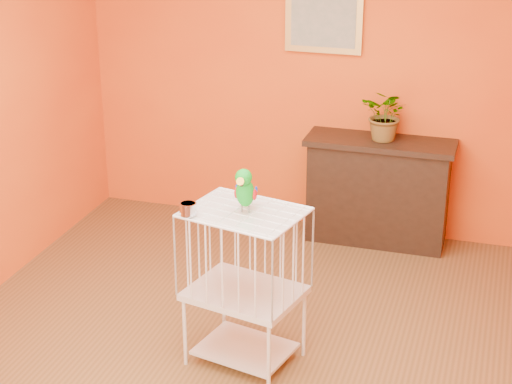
% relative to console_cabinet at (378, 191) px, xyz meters
% --- Properties ---
extents(ground, '(4.50, 4.50, 0.00)m').
position_rel_console_cabinet_xyz_m(ground, '(-0.53, -2.04, -0.44)').
color(ground, brown).
rests_on(ground, ground).
extents(room_shell, '(4.50, 4.50, 4.50)m').
position_rel_console_cabinet_xyz_m(room_shell, '(-0.53, -2.04, 1.14)').
color(room_shell, '#DB5714').
rests_on(room_shell, ground).
extents(console_cabinet, '(1.18, 0.42, 0.88)m').
position_rel_console_cabinet_xyz_m(console_cabinet, '(0.00, 0.00, 0.00)').
color(console_cabinet, black).
rests_on(console_cabinet, ground).
extents(potted_plant, '(0.49, 0.52, 0.32)m').
position_rel_console_cabinet_xyz_m(potted_plant, '(0.04, -0.02, 0.60)').
color(potted_plant, '#26722D').
rests_on(potted_plant, console_cabinet).
extents(framed_picture, '(0.62, 0.04, 0.50)m').
position_rel_console_cabinet_xyz_m(framed_picture, '(-0.53, 0.18, 1.31)').
color(framed_picture, gold).
rests_on(framed_picture, room_shell).
extents(birdcage, '(0.76, 0.64, 1.02)m').
position_rel_console_cabinet_xyz_m(birdcage, '(-0.48, -2.01, 0.09)').
color(birdcage, beige).
rests_on(birdcage, ground).
extents(feed_cup, '(0.10, 0.10, 0.07)m').
position_rel_console_cabinet_xyz_m(feed_cup, '(-0.78, -2.15, 0.63)').
color(feed_cup, silver).
rests_on(feed_cup, birdcage).
extents(parrot, '(0.14, 0.25, 0.28)m').
position_rel_console_cabinet_xyz_m(parrot, '(-0.48, -2.01, 0.73)').
color(parrot, '#59544C').
rests_on(parrot, birdcage).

